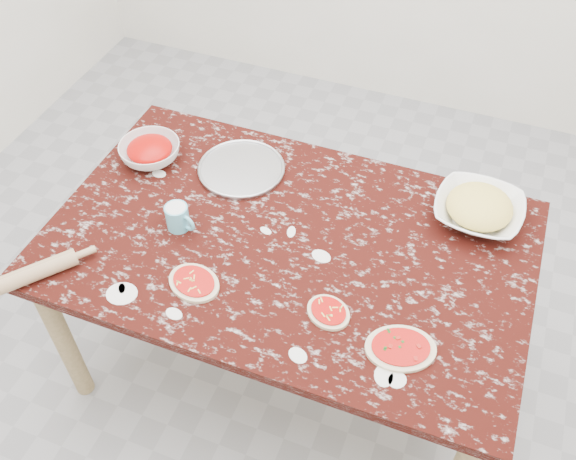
% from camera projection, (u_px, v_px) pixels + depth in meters
% --- Properties ---
extents(ground, '(4.00, 4.00, 0.00)m').
position_uv_depth(ground, '(288.00, 359.00, 2.65)').
color(ground, gray).
extents(worktable, '(1.60, 1.00, 0.75)m').
position_uv_depth(worktable, '(288.00, 256.00, 2.16)').
color(worktable, black).
rests_on(worktable, ground).
extents(pizza_tray, '(0.33, 0.33, 0.01)m').
position_uv_depth(pizza_tray, '(241.00, 169.00, 2.33)').
color(pizza_tray, '#B2B2B7').
rests_on(pizza_tray, worktable).
extents(sauce_bowl, '(0.25, 0.25, 0.07)m').
position_uv_depth(sauce_bowl, '(150.00, 152.00, 2.35)').
color(sauce_bowl, white).
rests_on(sauce_bowl, worktable).
extents(cheese_bowl, '(0.31, 0.31, 0.07)m').
position_uv_depth(cheese_bowl, '(478.00, 211.00, 2.14)').
color(cheese_bowl, white).
rests_on(cheese_bowl, worktable).
extents(flour_mug, '(0.12, 0.08, 0.09)m').
position_uv_depth(flour_mug, '(178.00, 217.00, 2.10)').
color(flour_mug, '#5EB8D1').
rests_on(flour_mug, worktable).
extents(pizza_left, '(0.21, 0.18, 0.02)m').
position_uv_depth(pizza_left, '(194.00, 283.00, 1.97)').
color(pizza_left, beige).
rests_on(pizza_left, worktable).
extents(pizza_mid, '(0.17, 0.16, 0.02)m').
position_uv_depth(pizza_mid, '(328.00, 312.00, 1.89)').
color(pizza_mid, beige).
rests_on(pizza_mid, worktable).
extents(pizza_right, '(0.25, 0.22, 0.02)m').
position_uv_depth(pizza_right, '(401.00, 348.00, 1.80)').
color(pizza_right, beige).
rests_on(pizza_right, worktable).
extents(rolling_pin, '(0.22, 0.25, 0.06)m').
position_uv_depth(rolling_pin, '(33.00, 273.00, 1.97)').
color(rolling_pin, tan).
rests_on(rolling_pin, worktable).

